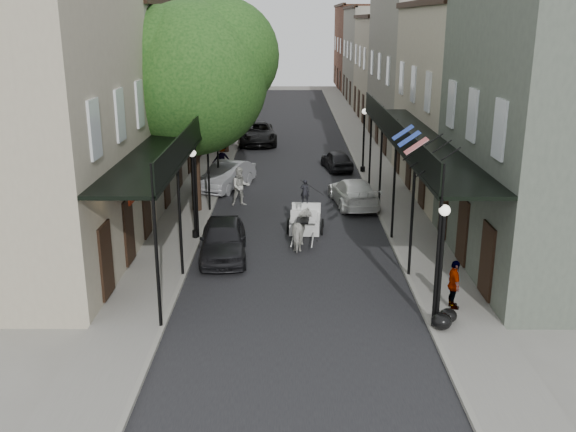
{
  "coord_description": "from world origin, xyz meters",
  "views": [
    {
      "loc": [
        -0.2,
        -19.08,
        8.74
      ],
      "look_at": [
        -0.28,
        4.18,
        1.6
      ],
      "focal_mm": 40.0,
      "sensor_mm": 36.0,
      "label": 1
    }
  ],
  "objects_px": {
    "carriage": "(306,209)",
    "car_right_near": "(353,192)",
    "horse": "(302,230)",
    "pedestrian_sidewalk_left": "(221,159)",
    "lamppost_right_near": "(441,265)",
    "lamppost_right_far": "(364,139)",
    "car_right_far": "(337,160)",
    "lamppost_left": "(194,192)",
    "car_left_mid": "(227,176)",
    "tree_far": "(229,66)",
    "car_left_near": "(223,239)",
    "car_left_far": "(257,133)",
    "tree_near": "(201,72)",
    "pedestrian_walking": "(241,187)",
    "pedestrian_sidewalk_right": "(454,285)"
  },
  "relations": [
    {
      "from": "car_right_near",
      "to": "tree_far",
      "type": "bearing_deg",
      "value": -68.32
    },
    {
      "from": "car_right_far",
      "to": "pedestrian_sidewalk_left",
      "type": "bearing_deg",
      "value": 2.71
    },
    {
      "from": "tree_far",
      "to": "car_right_far",
      "type": "height_order",
      "value": "tree_far"
    },
    {
      "from": "horse",
      "to": "car_right_far",
      "type": "distance_m",
      "value": 14.13
    },
    {
      "from": "car_right_near",
      "to": "car_left_mid",
      "type": "bearing_deg",
      "value": -33.0
    },
    {
      "from": "car_left_near",
      "to": "pedestrian_sidewalk_right",
      "type": "bearing_deg",
      "value": -36.34
    },
    {
      "from": "lamppost_left",
      "to": "car_left_mid",
      "type": "bearing_deg",
      "value": 86.57
    },
    {
      "from": "horse",
      "to": "car_left_far",
      "type": "bearing_deg",
      "value": -77.98
    },
    {
      "from": "tree_far",
      "to": "lamppost_left",
      "type": "xyz_separation_m",
      "value": [
        0.15,
        -18.18,
        -3.79
      ]
    },
    {
      "from": "horse",
      "to": "car_right_near",
      "type": "height_order",
      "value": "horse"
    },
    {
      "from": "car_left_far",
      "to": "car_right_near",
      "type": "xyz_separation_m",
      "value": [
        5.54,
        -16.22,
        -0.12
      ]
    },
    {
      "from": "lamppost_right_far",
      "to": "car_left_mid",
      "type": "xyz_separation_m",
      "value": [
        -7.7,
        -3.67,
        -1.33
      ]
    },
    {
      "from": "pedestrian_sidewalk_left",
      "to": "car_right_far",
      "type": "xyz_separation_m",
      "value": [
        6.84,
        1.49,
        -0.39
      ]
    },
    {
      "from": "pedestrian_sidewalk_left",
      "to": "car_right_far",
      "type": "height_order",
      "value": "pedestrian_sidewalk_left"
    },
    {
      "from": "lamppost_right_far",
      "to": "car_left_mid",
      "type": "height_order",
      "value": "lamppost_right_far"
    },
    {
      "from": "tree_far",
      "to": "car_left_near",
      "type": "bearing_deg",
      "value": -85.75
    },
    {
      "from": "lamppost_right_near",
      "to": "lamppost_right_far",
      "type": "xyz_separation_m",
      "value": [
        0.0,
        20.0,
        0.0
      ]
    },
    {
      "from": "carriage",
      "to": "tree_near",
      "type": "bearing_deg",
      "value": 153.43
    },
    {
      "from": "lamppost_right_near",
      "to": "car_right_far",
      "type": "bearing_deg",
      "value": 93.98
    },
    {
      "from": "tree_near",
      "to": "car_left_near",
      "type": "height_order",
      "value": "tree_near"
    },
    {
      "from": "pedestrian_sidewalk_left",
      "to": "lamppost_right_near",
      "type": "bearing_deg",
      "value": 92.39
    },
    {
      "from": "lamppost_right_near",
      "to": "tree_near",
      "type": "bearing_deg",
      "value": 124.27
    },
    {
      "from": "car_left_near",
      "to": "car_right_near",
      "type": "distance_m",
      "value": 9.13
    },
    {
      "from": "tree_far",
      "to": "lamppost_left",
      "type": "distance_m",
      "value": 18.57
    },
    {
      "from": "lamppost_left",
      "to": "car_left_mid",
      "type": "xyz_separation_m",
      "value": [
        0.5,
        8.33,
        -1.33
      ]
    },
    {
      "from": "tree_near",
      "to": "carriage",
      "type": "bearing_deg",
      "value": -31.1
    },
    {
      "from": "lamppost_right_near",
      "to": "lamppost_right_far",
      "type": "bearing_deg",
      "value": 90.0
    },
    {
      "from": "lamppost_right_far",
      "to": "pedestrian_sidewalk_left",
      "type": "bearing_deg",
      "value": -176.59
    },
    {
      "from": "car_left_near",
      "to": "car_left_far",
      "type": "bearing_deg",
      "value": 85.43
    },
    {
      "from": "pedestrian_sidewalk_left",
      "to": "pedestrian_walking",
      "type": "bearing_deg",
      "value": 83.39
    },
    {
      "from": "pedestrian_sidewalk_right",
      "to": "car_left_mid",
      "type": "distance_m",
      "value": 17.31
    },
    {
      "from": "car_left_far",
      "to": "pedestrian_sidewalk_left",
      "type": "bearing_deg",
      "value": -105.35
    },
    {
      "from": "lamppost_right_far",
      "to": "car_right_far",
      "type": "relative_size",
      "value": 1.05
    },
    {
      "from": "pedestrian_walking",
      "to": "pedestrian_sidewalk_right",
      "type": "distance_m",
      "value": 14.09
    },
    {
      "from": "tree_far",
      "to": "pedestrian_sidewalk_left",
      "type": "relative_size",
      "value": 4.95
    },
    {
      "from": "pedestrian_walking",
      "to": "car_right_far",
      "type": "xyz_separation_m",
      "value": [
        5.25,
        7.82,
        -0.35
      ]
    },
    {
      "from": "carriage",
      "to": "car_right_near",
      "type": "bearing_deg",
      "value": 62.18
    },
    {
      "from": "tree_far",
      "to": "carriage",
      "type": "xyz_separation_m",
      "value": [
        4.72,
        -16.82,
        -4.88
      ]
    },
    {
      "from": "horse",
      "to": "carriage",
      "type": "distance_m",
      "value": 2.31
    },
    {
      "from": "lamppost_left",
      "to": "horse",
      "type": "bearing_deg",
      "value": -11.98
    },
    {
      "from": "lamppost_left",
      "to": "car_right_far",
      "type": "height_order",
      "value": "lamppost_left"
    },
    {
      "from": "lamppost_left",
      "to": "horse",
      "type": "distance_m",
      "value": 4.68
    },
    {
      "from": "carriage",
      "to": "car_left_near",
      "type": "height_order",
      "value": "carriage"
    },
    {
      "from": "horse",
      "to": "pedestrian_sidewalk_left",
      "type": "relative_size",
      "value": 1.0
    },
    {
      "from": "lamppost_right_near",
      "to": "car_left_near",
      "type": "relative_size",
      "value": 0.86
    },
    {
      "from": "lamppost_right_near",
      "to": "lamppost_right_far",
      "type": "height_order",
      "value": "same"
    },
    {
      "from": "car_left_near",
      "to": "car_right_far",
      "type": "height_order",
      "value": "car_left_near"
    },
    {
      "from": "lamppost_right_far",
      "to": "car_left_mid",
      "type": "bearing_deg",
      "value": -154.53
    },
    {
      "from": "carriage",
      "to": "car_left_mid",
      "type": "bearing_deg",
      "value": 124.83
    },
    {
      "from": "tree_far",
      "to": "horse",
      "type": "bearing_deg",
      "value": -76.64
    }
  ]
}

